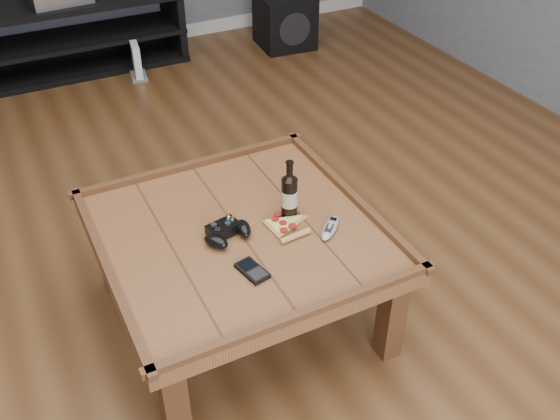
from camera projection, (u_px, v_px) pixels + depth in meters
name	position (u px, v px, depth m)	size (l,w,h in m)	color
ground	(243.00, 316.00, 2.56)	(6.00, 6.00, 0.00)	#4B2C15
baseboard	(80.00, 50.00, 4.67)	(5.00, 0.02, 0.10)	silver
coffee_table	(239.00, 243.00, 2.33)	(1.03, 1.03, 0.48)	brown
media_console	(82.00, 35.00, 4.38)	(1.40, 0.45, 0.50)	black
beer_bottle	(289.00, 194.00, 2.32)	(0.06, 0.06, 0.24)	black
game_controller	(227.00, 232.00, 2.25)	(0.20, 0.15, 0.05)	black
pizza_slice	(285.00, 226.00, 2.30)	(0.16, 0.24, 0.02)	#B0834D
smartphone	(252.00, 271.00, 2.11)	(0.09, 0.13, 0.02)	black
remote_control	(330.00, 228.00, 2.29)	(0.15, 0.14, 0.02)	#959AA2
subwoofer	(285.00, 21.00, 4.75)	(0.42, 0.42, 0.39)	black
game_console	(137.00, 62.00, 4.34)	(0.14, 0.21, 0.24)	gray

